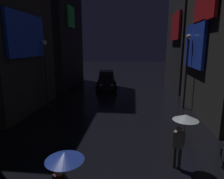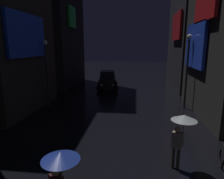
% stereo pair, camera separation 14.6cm
% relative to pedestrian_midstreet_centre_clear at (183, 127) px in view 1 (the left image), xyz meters
% --- Properties ---
extents(building_left_mid, '(4.25, 7.07, 12.92)m').
position_rel_pedestrian_midstreet_centre_clear_xyz_m(building_left_mid, '(-10.58, 6.12, 4.78)').
color(building_left_mid, '#2D2826').
rests_on(building_left_mid, ground).
extents(building_right_far, '(4.25, 8.55, 17.59)m').
position_rel_pedestrian_midstreet_centre_clear_xyz_m(building_right_far, '(4.39, 15.87, 7.13)').
color(building_right_far, '#232328').
rests_on(building_right_far, ground).
extents(pedestrian_midstreet_centre_clear, '(0.90, 0.90, 2.12)m').
position_rel_pedestrian_midstreet_centre_clear_xyz_m(pedestrian_midstreet_centre_clear, '(0.00, 0.00, 0.00)').
color(pedestrian_midstreet_centre_clear, '#38332D').
rests_on(pedestrian_midstreet_centre_clear, ground).
extents(pedestrian_foreground_right_blue, '(0.90, 0.90, 2.12)m').
position_rel_pedestrian_midstreet_centre_clear_xyz_m(pedestrian_foreground_right_blue, '(-3.38, -2.90, 0.00)').
color(pedestrian_foreground_right_blue, '#38332D').
rests_on(pedestrian_foreground_right_blue, ground).
extents(car_distant, '(2.62, 4.31, 1.92)m').
position_rel_pedestrian_midstreet_centre_clear_xyz_m(car_distant, '(-4.68, 14.09, -0.74)').
color(car_distant, black).
rests_on(car_distant, ground).
extents(streetlamp_left_far, '(0.36, 0.36, 4.91)m').
position_rel_pedestrian_midstreet_centre_clear_xyz_m(streetlamp_left_far, '(-8.10, 6.91, 1.45)').
color(streetlamp_left_far, '#2D2D33').
rests_on(streetlamp_left_far, ground).
extents(streetlamp_right_far, '(0.36, 0.36, 5.28)m').
position_rel_pedestrian_midstreet_centre_clear_xyz_m(streetlamp_right_far, '(1.90, 7.64, 1.65)').
color(streetlamp_right_far, '#2D2D33').
rests_on(streetlamp_right_far, ground).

